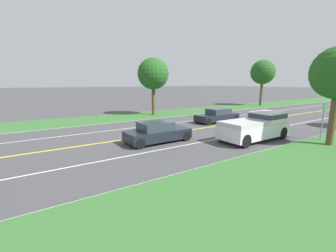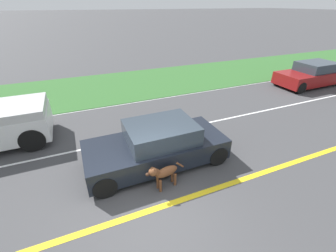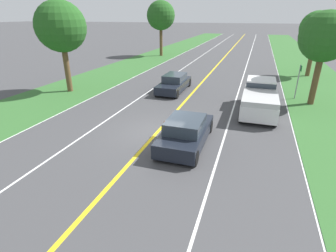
# 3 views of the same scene
# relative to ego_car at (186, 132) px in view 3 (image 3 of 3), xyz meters

# --- Properties ---
(ground_plane) EXTENTS (400.00, 400.00, 0.00)m
(ground_plane) POSITION_rel_ego_car_xyz_m (-1.80, 0.84, -0.64)
(ground_plane) COLOR #424244
(centre_divider_line) EXTENTS (0.18, 160.00, 0.01)m
(centre_divider_line) POSITION_rel_ego_car_xyz_m (-1.80, 0.84, -0.64)
(centre_divider_line) COLOR yellow
(centre_divider_line) RESTS_ON ground
(lane_edge_line_right) EXTENTS (0.14, 160.00, 0.01)m
(lane_edge_line_right) POSITION_rel_ego_car_xyz_m (5.20, 0.84, -0.64)
(lane_edge_line_right) COLOR white
(lane_edge_line_right) RESTS_ON ground
(lane_edge_line_left) EXTENTS (0.14, 160.00, 0.01)m
(lane_edge_line_left) POSITION_rel_ego_car_xyz_m (-8.80, 0.84, -0.64)
(lane_edge_line_left) COLOR white
(lane_edge_line_left) RESTS_ON ground
(lane_dash_same_dir) EXTENTS (0.10, 160.00, 0.01)m
(lane_dash_same_dir) POSITION_rel_ego_car_xyz_m (1.70, 0.84, -0.64)
(lane_dash_same_dir) COLOR white
(lane_dash_same_dir) RESTS_ON ground
(lane_dash_oncoming) EXTENTS (0.10, 160.00, 0.01)m
(lane_dash_oncoming) POSITION_rel_ego_car_xyz_m (-5.30, 0.84, -0.64)
(lane_dash_oncoming) COLOR white
(lane_dash_oncoming) RESTS_ON ground
(grass_verge_left) EXTENTS (6.00, 160.00, 0.03)m
(grass_verge_left) POSITION_rel_ego_car_xyz_m (-11.80, 0.84, -0.63)
(grass_verge_left) COLOR #33662D
(grass_verge_left) RESTS_ON ground
(ego_car) EXTENTS (1.93, 4.39, 1.38)m
(ego_car) POSITION_rel_ego_car_xyz_m (0.00, 0.00, 0.00)
(ego_car) COLOR black
(ego_car) RESTS_ON ground
(dog) EXTENTS (0.37, 1.21, 0.86)m
(dog) POSITION_rel_ego_car_xyz_m (-1.18, 0.26, -0.11)
(dog) COLOR brown
(dog) RESTS_ON ground
(pickup_truck) EXTENTS (2.11, 5.26, 1.88)m
(pickup_truck) POSITION_rel_ego_car_xyz_m (3.27, 6.05, 0.32)
(pickup_truck) COLOR silver
(pickup_truck) RESTS_ON ground
(oncoming_car) EXTENTS (1.82, 4.71, 1.36)m
(oncoming_car) POSITION_rel_ego_car_xyz_m (-3.40, 9.12, -0.01)
(oncoming_car) COLOR black
(oncoming_car) RESTS_ON ground
(roadside_tree_right_near) EXTENTS (3.22, 3.22, 6.15)m
(roadside_tree_right_near) POSITION_rel_ego_car_xyz_m (6.77, 8.80, 3.85)
(roadside_tree_right_near) COLOR brown
(roadside_tree_right_near) RESTS_ON ground
(roadside_tree_right_far) EXTENTS (3.22, 3.22, 6.23)m
(roadside_tree_right_far) POSITION_rel_ego_car_xyz_m (7.92, 18.87, 3.93)
(roadside_tree_right_far) COLOR brown
(roadside_tree_right_far) RESTS_ON ground
(roadside_tree_left_near) EXTENTS (3.78, 3.78, 6.89)m
(roadside_tree_left_near) POSITION_rel_ego_car_xyz_m (-11.47, 6.28, 4.32)
(roadside_tree_left_near) COLOR brown
(roadside_tree_left_near) RESTS_ON ground
(roadside_tree_left_far) EXTENTS (4.08, 4.08, 7.76)m
(roadside_tree_left_far) POSITION_rel_ego_car_xyz_m (-11.18, 27.62, 5.03)
(roadside_tree_left_far) COLOR brown
(roadside_tree_left_far) RESTS_ON ground
(street_sign) EXTENTS (0.11, 0.64, 2.54)m
(street_sign) POSITION_rel_ego_car_xyz_m (5.85, 9.80, 0.95)
(street_sign) COLOR gray
(street_sign) RESTS_ON ground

